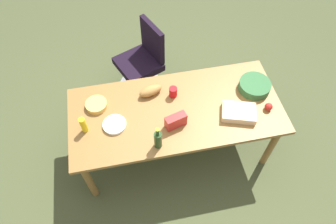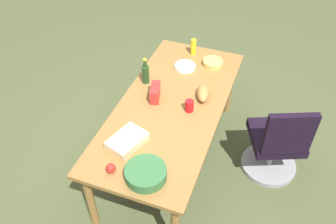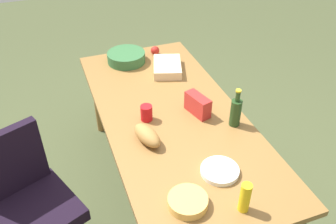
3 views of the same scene
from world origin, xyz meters
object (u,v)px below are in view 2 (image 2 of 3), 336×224
sheet_cake (127,141)px  mustard_bottle (193,47)px  paper_plate_stack (185,66)px  bread_loaf (203,93)px  salad_bowl (146,173)px  red_solo_cup (189,106)px  apple_red (111,168)px  chip_bag_red (155,92)px  wine_bottle (146,73)px  office_chair (276,146)px  chip_bowl (213,63)px  conference_table (171,111)px

sheet_cake → mustard_bottle: (1.45, -0.11, 0.05)m
paper_plate_stack → bread_loaf: 0.50m
salad_bowl → red_solo_cup: bearing=-5.4°
bread_loaf → mustard_bottle: 0.73m
red_solo_cup → mustard_bottle: size_ratio=0.61×
apple_red → mustard_bottle: mustard_bottle is taller
bread_loaf → sheet_cake: bread_loaf is taller
apple_red → mustard_bottle: 1.76m
apple_red → mustard_bottle: bearing=-3.6°
chip_bag_red → red_solo_cup: bearing=-98.1°
bread_loaf → wine_bottle: 0.60m
paper_plate_stack → wine_bottle: wine_bottle is taller
office_chair → chip_bowl: size_ratio=4.46×
red_solo_cup → wine_bottle: 0.59m
conference_table → sheet_cake: size_ratio=6.50×
paper_plate_stack → bread_loaf: (-0.40, -0.31, 0.04)m
red_solo_cup → chip_bag_red: (0.05, 0.35, 0.01)m
office_chair → apple_red: bearing=132.5°
chip_bag_red → salad_bowl: (-0.88, -0.27, -0.03)m
office_chair → wine_bottle: wine_bottle is taller
conference_table → chip_bag_red: bearing=76.4°
red_solo_cup → office_chair: bearing=-75.7°
office_chair → chip_bag_red: office_chair is taller
office_chair → chip_bag_red: bearing=97.8°
paper_plate_stack → salad_bowl: salad_bowl is taller
mustard_bottle → salad_bowl: bearing=-174.6°
paper_plate_stack → sheet_cake: 1.19m
paper_plate_stack → chip_bag_red: chip_bag_red is taller
chip_bowl → red_solo_cup: bearing=178.8°
bread_loaf → salad_bowl: bearing=172.3°
mustard_bottle → wine_bottle: 0.70m
apple_red → sheet_cake: bearing=0.8°
conference_table → wine_bottle: (0.24, 0.35, 0.18)m
paper_plate_stack → chip_bag_red: size_ratio=1.10×
apple_red → conference_table: bearing=-11.0°
office_chair → chip_bowl: 1.07m
bread_loaf → mustard_bottle: size_ratio=1.33×
chip_bag_red → wine_bottle: wine_bottle is taller
bread_loaf → mustard_bottle: mustard_bottle is taller
paper_plate_stack → wine_bottle: (-0.36, 0.29, 0.09)m
mustard_bottle → apple_red: bearing=176.4°
office_chair → mustard_bottle: bearing=57.9°
paper_plate_stack → office_chair: bearing=-110.5°
chip_bag_red → wine_bottle: 0.27m
office_chair → paper_plate_stack: size_ratio=4.27×
apple_red → sheet_cake: 0.30m
paper_plate_stack → salad_bowl: bearing=-173.5°
bread_loaf → salad_bowl: bread_loaf is taller
bread_loaf → sheet_cake: 0.89m
paper_plate_stack → chip_bowl: 0.30m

